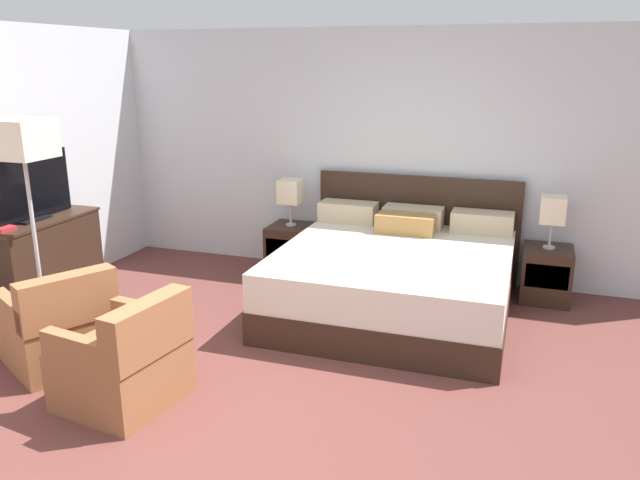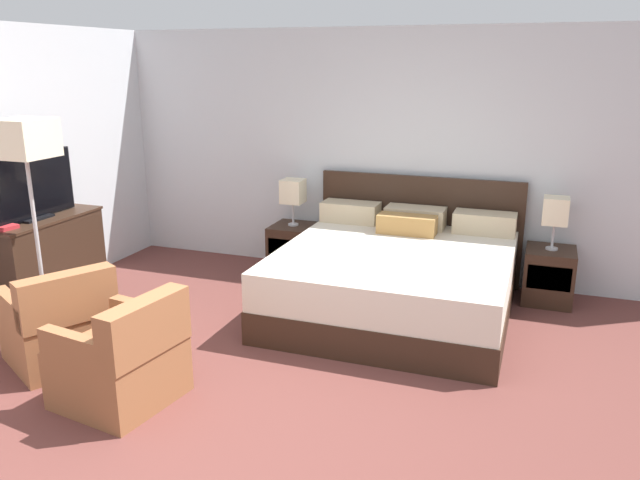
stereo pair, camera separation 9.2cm
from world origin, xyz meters
name	(u,v)px [view 1 (the left image)]	position (x,y,z in m)	size (l,w,h in m)	color
ground_plane	(228,442)	(0.00, 0.00, 0.00)	(10.05, 10.05, 0.00)	brown
wall_back	(372,154)	(0.00, 3.38, 1.26)	(6.81, 0.06, 2.52)	silver
wall_left	(5,170)	(-2.83, 1.38, 1.26)	(0.06, 5.15, 2.52)	silver
bed	(395,277)	(0.50, 2.32, 0.33)	(2.06, 2.09, 1.08)	#332116
nightstand_left	(291,248)	(-0.79, 3.05, 0.26)	(0.45, 0.48, 0.51)	#332116
nightstand_right	(546,274)	(1.79, 3.05, 0.26)	(0.45, 0.48, 0.51)	#332116
table_lamp_left	(290,192)	(-0.79, 3.05, 0.87)	(0.22, 0.22, 0.49)	#B7B7BC
table_lamp_right	(553,211)	(1.79, 3.05, 0.87)	(0.22, 0.22, 0.49)	#B7B7BC
dresser	(42,262)	(-2.55, 1.38, 0.43)	(0.46, 1.14, 0.84)	#332116
tv	(28,189)	(-2.55, 1.32, 1.12)	(0.18, 0.98, 0.58)	black
book_red_cover	(1,228)	(-2.54, 0.97, 0.86)	(0.19, 0.17, 0.03)	#B7282D
armchair_by_window	(60,328)	(-1.63, 0.51, 0.28)	(0.93, 0.93, 0.76)	#935B38
armchair_companion	(125,363)	(-0.84, 0.20, 0.28)	(0.78, 0.78, 0.76)	#935B38
floor_lamp	(23,151)	(-2.13, 0.90, 1.53)	(0.39, 0.39, 1.77)	#B7B7BC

